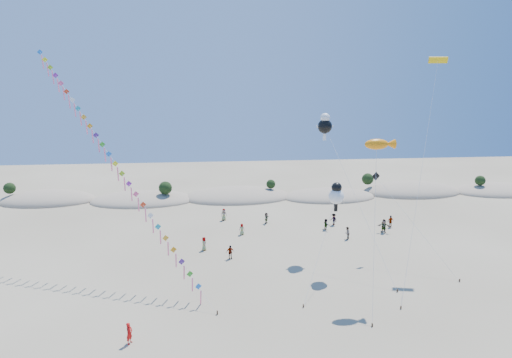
# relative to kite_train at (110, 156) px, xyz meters

# --- Properties ---
(dune_ridge) EXTENTS (145.30, 11.49, 5.57)m
(dune_ridge) POSITION_rel_kite_train_xyz_m (15.50, 27.29, -12.19)
(dune_ridge) COLOR tan
(dune_ridge) RESTS_ON ground
(kite_train) EXTENTS (20.61, 20.52, 23.76)m
(kite_train) POSITION_rel_kite_train_xyz_m (0.00, 0.00, 0.00)
(kite_train) COLOR #3F2D1E
(kite_train) RESTS_ON ground
(fish_kite) EXTENTS (3.96, 7.66, 14.66)m
(fish_kite) POSITION_rel_kite_train_xyz_m (25.94, -6.90, 1.82)
(fish_kite) COLOR #3F2D1E
(fish_kite) RESTS_ON ground
(cartoon_kite_low) EXTENTS (5.69, 8.39, 9.66)m
(cartoon_kite_low) POSITION_rel_kite_train_xyz_m (23.23, -2.87, -3.95)
(cartoon_kite_low) COLOR #3F2D1E
(cartoon_kite_low) RESTS_ON ground
(cartoon_kite_high) EXTENTS (5.47, 13.38, 16.25)m
(cartoon_kite_high) POSITION_rel_kite_train_xyz_m (23.58, 4.03, 2.58)
(cartoon_kite_high) COLOR #3F2D1E
(cartoon_kite_high) RESTS_ON ground
(parafoil_kite) EXTENTS (9.45, 13.72, 22.45)m
(parafoil_kite) POSITION_rel_kite_train_xyz_m (35.11, 1.30, 9.10)
(parafoil_kite) COLOR #3F2D1E
(parafoil_kite) RESTS_ON ground
(dark_kite) EXTENTS (6.76, 8.41, 9.81)m
(dark_kite) POSITION_rel_kite_train_xyz_m (30.55, -0.84, -5.36)
(dark_kite) COLOR #3F2D1E
(dark_kite) RESTS_ON ground
(flyer_foreground) EXTENTS (0.62, 0.74, 1.74)m
(flyer_foreground) POSITION_rel_kite_train_xyz_m (3.92, -14.41, -11.43)
(flyer_foreground) COLOR red
(flyer_foreground) RESTS_ON ground
(beachgoers) EXTENTS (26.48, 14.68, 1.82)m
(beachgoers) POSITION_rel_kite_train_xyz_m (23.59, 9.01, -11.47)
(beachgoers) COLOR slate
(beachgoers) RESTS_ON ground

